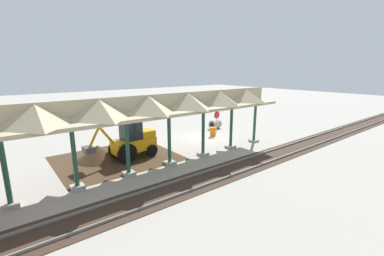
# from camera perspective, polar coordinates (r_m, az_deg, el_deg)

# --- Properties ---
(ground_plane) EXTENTS (120.00, 120.00, 0.00)m
(ground_plane) POSITION_cam_1_polar(r_m,az_deg,el_deg) (24.76, 2.66, -2.10)
(ground_plane) COLOR #9E998E
(dirt_work_zone) EXTENTS (8.31, 7.00, 0.01)m
(dirt_work_zone) POSITION_cam_1_polar(r_m,az_deg,el_deg) (19.90, -16.38, -6.45)
(dirt_work_zone) COLOR #42301E
(dirt_work_zone) RESTS_ON ground
(platform_canopy) EXTENTS (19.40, 3.20, 4.90)m
(platform_canopy) POSITION_cam_1_polar(r_m,az_deg,el_deg) (17.00, -5.23, 5.20)
(platform_canopy) COLOR #9E998E
(platform_canopy) RESTS_ON ground
(rail_tracks) EXTENTS (60.00, 2.58, 0.15)m
(rail_tracks) POSITION_cam_1_polar(r_m,az_deg,el_deg) (20.05, 16.57, -6.24)
(rail_tracks) COLOR slate
(rail_tracks) RESTS_ON ground
(stop_sign) EXTENTS (0.76, 0.07, 2.27)m
(stop_sign) POSITION_cam_1_polar(r_m,az_deg,el_deg) (26.21, 5.52, 2.36)
(stop_sign) COLOR gray
(stop_sign) RESTS_ON ground
(backhoe) EXTENTS (5.30, 1.90, 2.82)m
(backhoe) POSITION_cam_1_polar(r_m,az_deg,el_deg) (19.35, -13.17, -2.90)
(backhoe) COLOR orange
(backhoe) RESTS_ON ground
(dirt_mound) EXTENTS (6.19, 6.19, 2.13)m
(dirt_mound) POSITION_cam_1_polar(r_m,az_deg,el_deg) (20.08, -20.11, -6.56)
(dirt_mound) COLOR #42301E
(dirt_mound) RESTS_ON ground
(concrete_pipe) EXTENTS (1.28, 1.13, 0.97)m
(concrete_pipe) POSITION_cam_1_polar(r_m,az_deg,el_deg) (28.43, 5.16, 0.85)
(concrete_pipe) COLOR #9E9384
(concrete_pipe) RESTS_ON ground
(traffic_barrel) EXTENTS (0.56, 0.56, 0.90)m
(traffic_barrel) POSITION_cam_1_polar(r_m,az_deg,el_deg) (25.18, 4.65, -0.82)
(traffic_barrel) COLOR orange
(traffic_barrel) RESTS_ON ground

